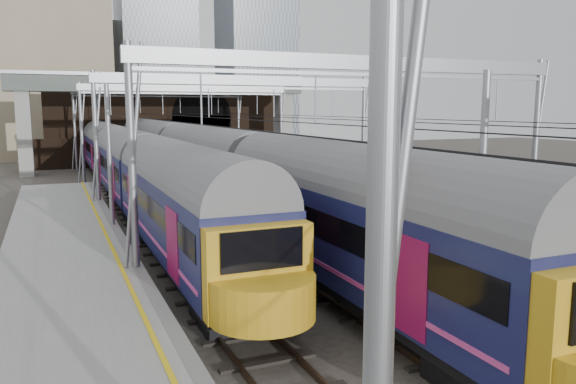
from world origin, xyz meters
name	(u,v)px	position (x,y,z in m)	size (l,w,h in m)	color
ground	(531,358)	(0.00, 0.00, 0.00)	(160.00, 160.00, 0.00)	#38332D
platform_left	(79,369)	(-10.18, 2.50, 0.55)	(4.32, 55.00, 1.12)	gray
tracks	(289,233)	(0.00, 15.00, 0.02)	(14.40, 80.00, 0.22)	#4C3828
overhead_line	(245,99)	(0.00, 21.49, 6.57)	(16.80, 80.00, 8.00)	gray
retaining_wall	(167,124)	(1.40, 51.93, 4.33)	(28.00, 2.75, 9.00)	black
overbridge	(164,95)	(0.00, 46.00, 7.27)	(28.00, 3.00, 9.25)	gray
city_skyline	(148,26)	(2.73, 70.48, 17.09)	(37.50, 27.50, 60.00)	tan
train_main	(179,156)	(-2.00, 30.59, 2.58)	(2.95, 68.24, 5.03)	black
train_second	(128,165)	(-6.00, 26.72, 2.48)	(2.79, 48.33, 4.80)	black
signal_near_left	(380,222)	(-3.43, 1.50, 3.37)	(0.42, 0.49, 5.42)	black
signal_near_centre	(573,247)	(0.12, -0.84, 2.96)	(0.36, 0.46, 4.66)	black
equip_cover_a	(458,286)	(2.03, 5.10, 0.04)	(0.74, 0.52, 0.09)	#1762B2
equip_cover_b	(343,247)	(0.98, 11.31, 0.05)	(0.81, 0.57, 0.10)	#1762B2
equip_cover_c	(519,282)	(4.29, 4.65, 0.05)	(0.83, 0.59, 0.10)	#1762B2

